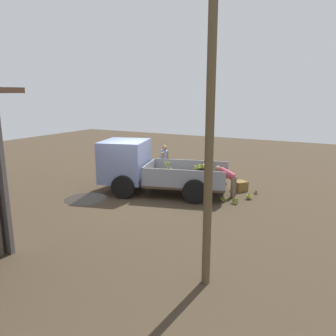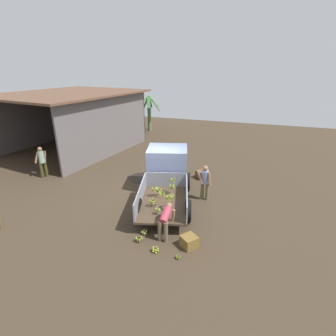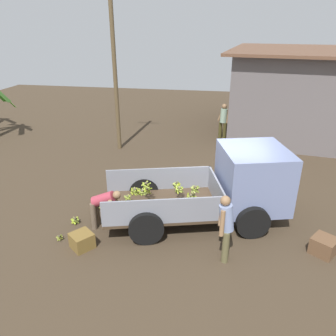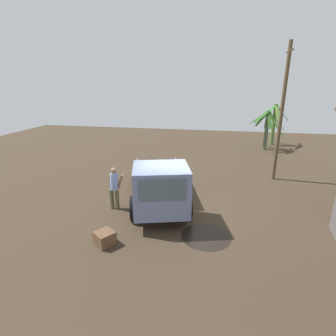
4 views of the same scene
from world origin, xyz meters
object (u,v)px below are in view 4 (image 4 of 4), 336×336
object	(u,v)px
cargo_truck	(160,188)
banana_bunch_on_ground_2	(169,179)
wooden_crate_0	(137,175)
banana_bunch_on_ground_0	(158,173)
person_worker_loading	(153,168)
banana_bunch_on_ground_1	(144,172)
wooden_crate_1	(105,238)
banana_bunch_on_ground_3	(170,176)
utility_pole	(282,113)
person_foreground_visitor	(114,186)

from	to	relation	value
cargo_truck	banana_bunch_on_ground_2	xyz separation A→B (m)	(-3.45, -0.36, -0.95)
banana_bunch_on_ground_2	wooden_crate_0	distance (m)	1.66
banana_bunch_on_ground_2	banana_bunch_on_ground_0	bearing A→B (deg)	-136.11
cargo_truck	person_worker_loading	bearing A→B (deg)	-177.17
banana_bunch_on_ground_1	wooden_crate_1	distance (m)	6.35
banana_bunch_on_ground_0	banana_bunch_on_ground_3	distance (m)	0.78
banana_bunch_on_ground_0	banana_bunch_on_ground_2	size ratio (longest dim) A/B	1.08
cargo_truck	utility_pole	xyz separation A→B (m)	(-4.80, 4.70, 2.20)
banana_bunch_on_ground_1	wooden_crate_1	size ratio (longest dim) A/B	0.35
banana_bunch_on_ground_0	wooden_crate_0	bearing A→B (deg)	-56.71
banana_bunch_on_ground_3	wooden_crate_0	xyz separation A→B (m)	(0.30, -1.65, 0.07)
wooden_crate_0	banana_bunch_on_ground_2	bearing A→B (deg)	85.54
person_worker_loading	banana_bunch_on_ground_3	bearing A→B (deg)	125.96
person_worker_loading	person_foreground_visitor	bearing A→B (deg)	-12.48
utility_pole	banana_bunch_on_ground_3	size ratio (longest dim) A/B	22.84
banana_bunch_on_ground_1	utility_pole	bearing A→B (deg)	94.75
person_foreground_visitor	banana_bunch_on_ground_2	world-z (taller)	person_foreground_visitor
utility_pole	banana_bunch_on_ground_3	world-z (taller)	utility_pole
person_foreground_visitor	wooden_crate_1	world-z (taller)	person_foreground_visitor
cargo_truck	wooden_crate_1	size ratio (longest dim) A/B	9.92
cargo_truck	wooden_crate_0	bearing A→B (deg)	-166.20
wooden_crate_1	banana_bunch_on_ground_1	bearing A→B (deg)	-174.39
banana_bunch_on_ground_1	banana_bunch_on_ground_0	bearing A→B (deg)	85.30
person_foreground_visitor	banana_bunch_on_ground_1	size ratio (longest dim) A/B	8.98
banana_bunch_on_ground_0	wooden_crate_0	distance (m)	1.12
banana_bunch_on_ground_2	wooden_crate_1	xyz separation A→B (m)	(5.51, -0.87, 0.09)
banana_bunch_on_ground_0	banana_bunch_on_ground_3	bearing A→B (deg)	66.18
wooden_crate_1	wooden_crate_0	bearing A→B (deg)	-172.08
person_foreground_visitor	person_worker_loading	bearing A→B (deg)	-7.77
banana_bunch_on_ground_1	person_worker_loading	bearing A→B (deg)	38.94
person_foreground_visitor	banana_bunch_on_ground_0	size ratio (longest dim) A/B	6.40
wooden_crate_0	person_worker_loading	bearing A→B (deg)	75.35
banana_bunch_on_ground_1	cargo_truck	bearing A→B (deg)	23.52
person_worker_loading	wooden_crate_0	size ratio (longest dim) A/B	2.35
banana_bunch_on_ground_2	banana_bunch_on_ground_3	size ratio (longest dim) A/B	0.84
person_foreground_visitor	banana_bunch_on_ground_0	world-z (taller)	person_foreground_visitor
wooden_crate_1	utility_pole	bearing A→B (deg)	139.16
banana_bunch_on_ground_3	wooden_crate_1	bearing A→B (deg)	-8.31
person_foreground_visitor	person_worker_loading	distance (m)	3.19
wooden_crate_1	cargo_truck	bearing A→B (deg)	149.13
utility_pole	wooden_crate_0	bearing A→B (deg)	-79.68
cargo_truck	banana_bunch_on_ground_3	distance (m)	4.01
wooden_crate_1	banana_bunch_on_ground_3	bearing A→B (deg)	171.69
banana_bunch_on_ground_0	cargo_truck	bearing A→B (deg)	14.45
utility_pole	person_foreground_visitor	distance (m)	8.31
banana_bunch_on_ground_3	banana_bunch_on_ground_2	bearing A→B (deg)	-0.01
cargo_truck	person_foreground_visitor	xyz separation A→B (m)	(-0.23, -1.82, -0.16)
banana_bunch_on_ground_0	banana_bunch_on_ground_1	world-z (taller)	banana_bunch_on_ground_0
banana_bunch_on_ground_3	wooden_crate_1	xyz separation A→B (m)	(5.94, -0.87, 0.08)
cargo_truck	person_worker_loading	size ratio (longest dim) A/B	4.55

